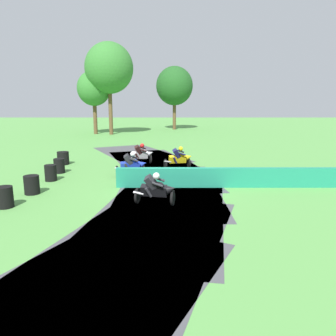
{
  "coord_description": "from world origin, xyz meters",
  "views": [
    {
      "loc": [
        -0.03,
        -14.79,
        3.96
      ],
      "look_at": [
        -0.0,
        -0.02,
        0.9
      ],
      "focal_mm": 35.41,
      "sensor_mm": 36.0,
      "label": 1
    }
  ],
  "objects_px": {
    "motorcycle_chase_blue": "(131,165)",
    "tire_stack_extra_a": "(59,166)",
    "tire_stack_mid_b": "(31,185)",
    "tire_stack_extra_b": "(62,158)",
    "motorcycle_trailing_yellow": "(178,158)",
    "motorcycle_fourth_white": "(140,154)",
    "tire_stack_mid_a": "(4,197)",
    "tire_stack_far": "(50,173)",
    "motorcycle_lead_black": "(155,189)"
  },
  "relations": [
    {
      "from": "motorcycle_lead_black",
      "to": "motorcycle_chase_blue",
      "type": "distance_m",
      "value": 4.87
    },
    {
      "from": "motorcycle_lead_black",
      "to": "tire_stack_far",
      "type": "xyz_separation_m",
      "value": [
        -5.36,
        3.85,
        -0.23
      ]
    },
    {
      "from": "tire_stack_mid_a",
      "to": "motorcycle_lead_black",
      "type": "bearing_deg",
      "value": 3.01
    },
    {
      "from": "motorcycle_lead_black",
      "to": "tire_stack_extra_a",
      "type": "xyz_separation_m",
      "value": [
        -5.5,
        5.63,
        -0.23
      ]
    },
    {
      "from": "tire_stack_mid_b",
      "to": "tire_stack_extra_b",
      "type": "distance_m",
      "value": 6.57
    },
    {
      "from": "motorcycle_trailing_yellow",
      "to": "tire_stack_extra_a",
      "type": "relative_size",
      "value": 2.14
    },
    {
      "from": "motorcycle_fourth_white",
      "to": "tire_stack_extra_a",
      "type": "distance_m",
      "value": 5.01
    },
    {
      "from": "tire_stack_mid_b",
      "to": "tire_stack_extra_a",
      "type": "height_order",
      "value": "same"
    },
    {
      "from": "tire_stack_mid_a",
      "to": "tire_stack_far",
      "type": "xyz_separation_m",
      "value": [
        0.27,
        4.15,
        0.0
      ]
    },
    {
      "from": "tire_stack_far",
      "to": "tire_stack_extra_a",
      "type": "xyz_separation_m",
      "value": [
        -0.15,
        1.77,
        0.0
      ]
    },
    {
      "from": "tire_stack_mid_b",
      "to": "tire_stack_extra_b",
      "type": "xyz_separation_m",
      "value": [
        -0.69,
        6.54,
        0.0
      ]
    },
    {
      "from": "tire_stack_mid_a",
      "to": "tire_stack_extra_b",
      "type": "bearing_deg",
      "value": 92.86
    },
    {
      "from": "motorcycle_trailing_yellow",
      "to": "tire_stack_extra_b",
      "type": "height_order",
      "value": "motorcycle_trailing_yellow"
    },
    {
      "from": "motorcycle_lead_black",
      "to": "motorcycle_trailing_yellow",
      "type": "distance_m",
      "value": 6.82
    },
    {
      "from": "motorcycle_trailing_yellow",
      "to": "tire_stack_extra_b",
      "type": "relative_size",
      "value": 2.14
    },
    {
      "from": "motorcycle_chase_blue",
      "to": "motorcycle_trailing_yellow",
      "type": "bearing_deg",
      "value": 39.53
    },
    {
      "from": "motorcycle_fourth_white",
      "to": "tire_stack_extra_b",
      "type": "relative_size",
      "value": 2.14
    },
    {
      "from": "tire_stack_far",
      "to": "motorcycle_fourth_white",
      "type": "bearing_deg",
      "value": 46.66
    },
    {
      "from": "motorcycle_trailing_yellow",
      "to": "motorcycle_fourth_white",
      "type": "relative_size",
      "value": 1.0
    },
    {
      "from": "motorcycle_fourth_white",
      "to": "tire_stack_mid_b",
      "type": "relative_size",
      "value": 2.14
    },
    {
      "from": "motorcycle_chase_blue",
      "to": "motorcycle_fourth_white",
      "type": "height_order",
      "value": "motorcycle_chase_blue"
    },
    {
      "from": "motorcycle_fourth_white",
      "to": "tire_stack_far",
      "type": "bearing_deg",
      "value": -133.34
    },
    {
      "from": "tire_stack_mid_a",
      "to": "tire_stack_extra_b",
      "type": "relative_size",
      "value": 1.0
    },
    {
      "from": "motorcycle_chase_blue",
      "to": "tire_stack_mid_b",
      "type": "distance_m",
      "value": 5.04
    },
    {
      "from": "motorcycle_trailing_yellow",
      "to": "tire_stack_extra_b",
      "type": "bearing_deg",
      "value": 169.42
    },
    {
      "from": "motorcycle_lead_black",
      "to": "motorcycle_chase_blue",
      "type": "xyz_separation_m",
      "value": [
        -1.42,
        4.66,
        0.02
      ]
    },
    {
      "from": "tire_stack_mid_a",
      "to": "tire_stack_mid_b",
      "type": "xyz_separation_m",
      "value": [
        0.27,
        1.82,
        -0.0
      ]
    },
    {
      "from": "motorcycle_fourth_white",
      "to": "tire_stack_mid_b",
      "type": "xyz_separation_m",
      "value": [
        -4.12,
        -6.7,
        -0.23
      ]
    },
    {
      "from": "tire_stack_mid_b",
      "to": "tire_stack_far",
      "type": "distance_m",
      "value": 2.33
    },
    {
      "from": "tire_stack_mid_b",
      "to": "tire_stack_extra_a",
      "type": "relative_size",
      "value": 1.0
    },
    {
      "from": "tire_stack_extra_b",
      "to": "motorcycle_trailing_yellow",
      "type": "bearing_deg",
      "value": -10.58
    },
    {
      "from": "tire_stack_extra_b",
      "to": "motorcycle_chase_blue",
      "type": "bearing_deg",
      "value": -36.31
    },
    {
      "from": "tire_stack_far",
      "to": "motorcycle_lead_black",
      "type": "bearing_deg",
      "value": -35.74
    },
    {
      "from": "motorcycle_trailing_yellow",
      "to": "tire_stack_extra_b",
      "type": "distance_m",
      "value": 7.26
    },
    {
      "from": "motorcycle_fourth_white",
      "to": "tire_stack_far",
      "type": "xyz_separation_m",
      "value": [
        -4.12,
        -4.37,
        -0.23
      ]
    },
    {
      "from": "tire_stack_mid_a",
      "to": "tire_stack_extra_a",
      "type": "height_order",
      "value": "same"
    },
    {
      "from": "motorcycle_lead_black",
      "to": "tire_stack_far",
      "type": "distance_m",
      "value": 6.6
    },
    {
      "from": "tire_stack_mid_b",
      "to": "tire_stack_far",
      "type": "relative_size",
      "value": 1.0
    },
    {
      "from": "motorcycle_chase_blue",
      "to": "tire_stack_extra_a",
      "type": "relative_size",
      "value": 2.1
    },
    {
      "from": "motorcycle_fourth_white",
      "to": "motorcycle_trailing_yellow",
      "type": "bearing_deg",
      "value": -32.83
    },
    {
      "from": "motorcycle_fourth_white",
      "to": "tire_stack_extra_b",
      "type": "distance_m",
      "value": 4.82
    },
    {
      "from": "tire_stack_mid_a",
      "to": "tire_stack_extra_b",
      "type": "xyz_separation_m",
      "value": [
        -0.42,
        8.36,
        0.0
      ]
    },
    {
      "from": "tire_stack_extra_a",
      "to": "tire_stack_extra_b",
      "type": "bearing_deg",
      "value": 102.53
    },
    {
      "from": "motorcycle_trailing_yellow",
      "to": "tire_stack_far",
      "type": "distance_m",
      "value": 7.06
    },
    {
      "from": "tire_stack_mid_a",
      "to": "tire_stack_far",
      "type": "height_order",
      "value": "same"
    },
    {
      "from": "motorcycle_trailing_yellow",
      "to": "motorcycle_fourth_white",
      "type": "xyz_separation_m",
      "value": [
        -2.32,
        1.5,
        -0.01
      ]
    },
    {
      "from": "motorcycle_chase_blue",
      "to": "tire_stack_mid_b",
      "type": "relative_size",
      "value": 2.1
    },
    {
      "from": "motorcycle_trailing_yellow",
      "to": "tire_stack_mid_a",
      "type": "bearing_deg",
      "value": -133.71
    },
    {
      "from": "motorcycle_chase_blue",
      "to": "tire_stack_extra_b",
      "type": "xyz_separation_m",
      "value": [
        -4.63,
        3.4,
        -0.25
      ]
    },
    {
      "from": "motorcycle_fourth_white",
      "to": "tire_stack_mid_a",
      "type": "relative_size",
      "value": 2.14
    }
  ]
}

